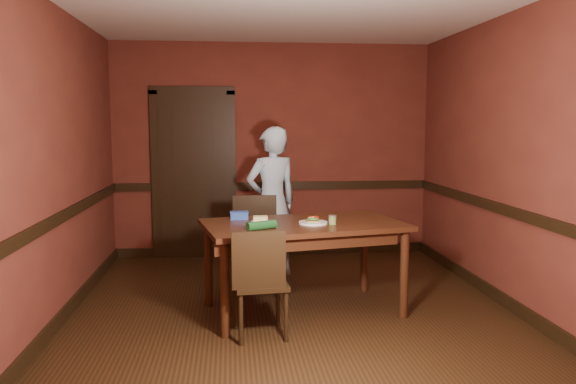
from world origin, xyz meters
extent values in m
cube|color=black|center=(0.00, 0.00, 0.00)|extent=(4.00, 4.50, 0.01)
cube|color=beige|center=(0.00, 0.00, 2.70)|extent=(4.00, 4.50, 0.01)
cube|color=#5F271C|center=(0.00, 2.25, 1.35)|extent=(4.00, 0.02, 2.70)
cube|color=#5F271C|center=(0.00, -2.25, 1.35)|extent=(4.00, 0.02, 2.70)
cube|color=#5F271C|center=(-2.00, 0.00, 1.35)|extent=(0.02, 4.50, 2.70)
cube|color=#5F271C|center=(2.00, 0.00, 1.35)|extent=(0.02, 4.50, 2.70)
cube|color=black|center=(0.00, 2.23, 0.90)|extent=(4.00, 0.03, 0.10)
cube|color=black|center=(-1.99, 0.00, 0.90)|extent=(0.03, 4.50, 0.10)
cube|color=black|center=(1.99, 0.00, 0.90)|extent=(0.03, 4.50, 0.10)
cube|color=black|center=(0.00, 2.23, 0.06)|extent=(4.00, 0.03, 0.12)
cube|color=black|center=(-1.99, 0.00, 0.06)|extent=(0.03, 4.50, 0.12)
cube|color=black|center=(1.99, 0.00, 0.06)|extent=(0.03, 4.50, 0.12)
cube|color=black|center=(-1.00, 2.21, 1.02)|extent=(0.85, 0.04, 2.05)
cube|color=black|center=(-1.48, 2.23, 1.02)|extent=(0.10, 0.06, 2.15)
cube|color=black|center=(-0.52, 2.23, 1.02)|extent=(0.10, 0.06, 2.15)
cube|color=black|center=(-1.00, 2.23, 2.10)|extent=(1.05, 0.06, 0.10)
cube|color=#34190D|center=(0.10, 0.00, 0.41)|extent=(1.90, 1.30, 0.82)
imported|color=#B6DAF1|center=(-0.09, 1.25, 0.83)|extent=(0.71, 0.60, 1.66)
cylinder|color=white|center=(0.18, -0.07, 0.82)|extent=(0.26, 0.26, 0.01)
cube|color=#997F4A|center=(0.18, -0.07, 0.84)|extent=(0.12, 0.11, 0.02)
ellipsoid|color=#438A34|center=(0.18, -0.07, 0.86)|extent=(0.11, 0.10, 0.02)
cylinder|color=red|center=(0.15, -0.05, 0.88)|extent=(0.04, 0.04, 0.01)
cylinder|color=red|center=(0.21, -0.08, 0.88)|extent=(0.04, 0.04, 0.01)
cylinder|color=#96B669|center=(0.15, -0.09, 0.88)|extent=(0.03, 0.03, 0.01)
cylinder|color=#96B669|center=(0.20, -0.04, 0.88)|extent=(0.03, 0.03, 0.01)
cylinder|color=#96B669|center=(0.18, -0.07, 0.88)|extent=(0.03, 0.03, 0.01)
cylinder|color=#6D9048|center=(0.34, -0.12, 0.85)|extent=(0.07, 0.07, 0.07)
cylinder|color=#B8B9AC|center=(0.34, -0.12, 0.89)|extent=(0.07, 0.07, 0.01)
cylinder|color=white|center=(-0.28, 0.06, 0.82)|extent=(0.17, 0.17, 0.01)
cube|color=#EED681|center=(-0.28, 0.06, 0.85)|extent=(0.13, 0.08, 0.04)
cube|color=blue|center=(-0.47, 0.23, 0.85)|extent=(0.16, 0.11, 0.06)
cube|color=blue|center=(-0.47, 0.23, 0.88)|extent=(0.17, 0.12, 0.01)
cylinder|color=#16481D|center=(-0.29, -0.30, 0.85)|extent=(0.27, 0.18, 0.07)
camera|label=1|loc=(-0.54, -4.89, 1.70)|focal=35.00mm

